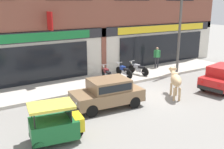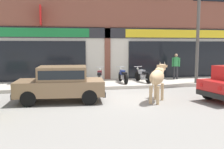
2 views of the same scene
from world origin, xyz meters
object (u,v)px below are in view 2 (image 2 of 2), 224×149
object	(u,v)px
car_1	(61,82)
pedestrian	(176,64)
cow	(157,77)
utility_pole	(198,26)
motorcycle_1	(123,76)
motorcycle_2	(143,75)
motorcycle_0	(100,76)

from	to	relation	value
car_1	pedestrian	distance (m)	8.46
cow	utility_pole	bearing A→B (deg)	42.85
motorcycle_1	motorcycle_2	distance (m)	1.19
motorcycle_0	pedestrian	bearing A→B (deg)	8.66
cow	car_1	xyz separation A→B (m)	(-3.85, 0.78, -0.19)
motorcycle_1	motorcycle_0	bearing A→B (deg)	-179.69
motorcycle_1	car_1	bearing A→B (deg)	-133.86
utility_pole	cow	bearing A→B (deg)	-137.15
motorcycle_0	pedestrian	world-z (taller)	pedestrian
motorcycle_0	motorcycle_2	bearing A→B (deg)	-1.18
cow	motorcycle_1	bearing A→B (deg)	93.74
motorcycle_1	motorcycle_2	size ratio (longest dim) A/B	1.01
car_1	utility_pole	world-z (taller)	utility_pole
motorcycle_1	utility_pole	xyz separation A→B (m)	(4.06, -0.99, 2.79)
motorcycle_0	cow	bearing A→B (deg)	-69.65
utility_pole	motorcycle_0	bearing A→B (deg)	169.69
cow	motorcycle_2	size ratio (longest dim) A/B	1.04
motorcycle_0	pedestrian	xyz separation A→B (m)	(5.00, 0.76, 0.60)
car_1	pedestrian	world-z (taller)	pedestrian
car_1	motorcycle_1	world-z (taller)	car_1
car_1	utility_pole	distance (m)	8.47
motorcycle_0	pedestrian	distance (m)	5.09
motorcycle_2	utility_pole	xyz separation A→B (m)	(2.87, -0.93, 2.79)
motorcycle_1	motorcycle_2	world-z (taller)	same
motorcycle_2	motorcycle_1	bearing A→B (deg)	177.10
cow	motorcycle_0	xyz separation A→B (m)	(-1.66, 4.48, -0.45)
motorcycle_0	motorcycle_1	size ratio (longest dim) A/B	0.99
motorcycle_0	motorcycle_2	distance (m)	2.55
pedestrian	motorcycle_1	bearing A→B (deg)	-168.27
utility_pole	motorcycle_1	bearing A→B (deg)	166.24
cow	pedestrian	size ratio (longest dim) A/B	1.17
car_1	motorcycle_0	xyz separation A→B (m)	(2.19, 3.69, -0.26)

